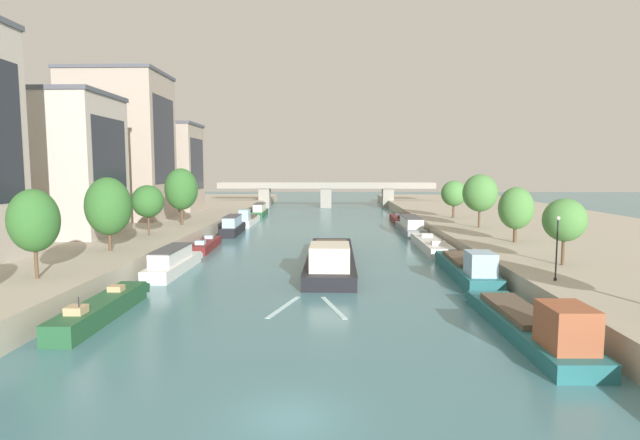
# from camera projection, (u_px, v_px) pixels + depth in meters

# --- Properties ---
(ground_plane) EXTENTS (400.00, 400.00, 0.00)m
(ground_plane) POSITION_uv_depth(u_px,v_px,m) (289.00, 419.00, 20.19)
(ground_plane) COLOR teal
(quay_left) EXTENTS (36.00, 170.00, 1.93)m
(quay_left) POSITION_uv_depth(u_px,v_px,m) (96.00, 229.00, 75.64)
(quay_left) COLOR #B2A893
(quay_left) RESTS_ON ground
(quay_right) EXTENTS (36.00, 170.00, 1.93)m
(quay_right) POSITION_uv_depth(u_px,v_px,m) (551.00, 230.00, 73.93)
(quay_right) COLOR #B2A893
(quay_right) RESTS_ON ground
(barge_midriver) EXTENTS (4.88, 24.18, 3.39)m
(barge_midriver) POSITION_uv_depth(u_px,v_px,m) (331.00, 258.00, 51.06)
(barge_midriver) COLOR black
(barge_midriver) RESTS_ON ground
(wake_behind_barge) EXTENTS (5.60, 5.89, 0.03)m
(wake_behind_barge) POSITION_uv_depth(u_px,v_px,m) (308.00, 307.00, 36.46)
(wake_behind_barge) COLOR silver
(wake_behind_barge) RESTS_ON ground
(moored_boat_left_near) EXTENTS (2.03, 12.33, 2.41)m
(moored_boat_left_near) POSITION_uv_depth(u_px,v_px,m) (102.00, 308.00, 33.75)
(moored_boat_left_near) COLOR #235633
(moored_boat_left_near) RESTS_ON ground
(moored_boat_left_upstream) EXTENTS (2.55, 12.26, 2.47)m
(moored_boat_left_upstream) POSITION_uv_depth(u_px,v_px,m) (173.00, 262.00, 48.76)
(moored_boat_left_upstream) COLOR silver
(moored_boat_left_upstream) RESTS_ON ground
(moored_boat_left_end) EXTENTS (2.47, 11.12, 2.15)m
(moored_boat_left_end) POSITION_uv_depth(u_px,v_px,m) (206.00, 245.00, 62.83)
(moored_boat_left_end) COLOR maroon
(moored_boat_left_end) RESTS_ON ground
(moored_boat_left_far) EXTENTS (2.64, 11.89, 2.89)m
(moored_boat_left_far) POSITION_uv_depth(u_px,v_px,m) (233.00, 226.00, 77.33)
(moored_boat_left_far) COLOR black
(moored_boat_left_far) RESTS_ON ground
(moored_boat_left_gap_after) EXTENTS (2.39, 13.89, 2.98)m
(moored_boat_left_gap_after) POSITION_uv_depth(u_px,v_px,m) (248.00, 220.00, 90.64)
(moored_boat_left_gap_after) COLOR silver
(moored_boat_left_gap_after) RESTS_ON ground
(moored_boat_left_midway) EXTENTS (2.56, 11.88, 2.70)m
(moored_boat_left_midway) POSITION_uv_depth(u_px,v_px,m) (260.00, 211.00, 107.33)
(moored_boat_left_midway) COLOR #235633
(moored_boat_left_midway) RESTS_ON ground
(moored_boat_right_downstream) EXTENTS (3.39, 15.29, 3.18)m
(moored_boat_right_downstream) POSITION_uv_depth(u_px,v_px,m) (532.00, 324.00, 29.53)
(moored_boat_right_downstream) COLOR #23666B
(moored_boat_right_downstream) RESTS_ON ground
(moored_boat_right_gap_after) EXTENTS (3.20, 15.51, 3.22)m
(moored_boat_right_gap_after) POSITION_uv_depth(u_px,v_px,m) (467.00, 268.00, 45.82)
(moored_boat_right_gap_after) COLOR #23666B
(moored_boat_right_gap_after) RESTS_ON ground
(moored_boat_right_end) EXTENTS (2.93, 15.14, 2.28)m
(moored_boat_right_end) POSITION_uv_depth(u_px,v_px,m) (431.00, 244.00, 62.75)
(moored_boat_right_end) COLOR silver
(moored_boat_right_end) RESTS_ON ground
(moored_boat_right_near) EXTENTS (3.01, 14.83, 2.63)m
(moored_boat_right_near) POSITION_uv_depth(u_px,v_px,m) (411.00, 226.00, 78.76)
(moored_boat_right_near) COLOR gray
(moored_boat_right_near) RESTS_ON ground
(moored_boat_right_far) EXTENTS (2.79, 13.95, 2.21)m
(moored_boat_right_far) POSITION_uv_depth(u_px,v_px,m) (399.00, 219.00, 94.28)
(moored_boat_right_far) COLOR maroon
(moored_boat_right_far) RESTS_ON ground
(tree_left_by_lamp) EXTENTS (3.58, 3.58, 6.65)m
(tree_left_by_lamp) POSITION_uv_depth(u_px,v_px,m) (34.00, 221.00, 36.72)
(tree_left_by_lamp) COLOR brown
(tree_left_by_lamp) RESTS_ON quay_left
(tree_left_nearest) EXTENTS (4.42, 4.42, 7.28)m
(tree_left_nearest) POSITION_uv_depth(u_px,v_px,m) (108.00, 206.00, 49.26)
(tree_left_nearest) COLOR brown
(tree_left_nearest) RESTS_ON quay_left
(tree_left_midway) EXTENTS (3.83, 3.83, 6.15)m
(tree_left_midway) POSITION_uv_depth(u_px,v_px,m) (148.00, 201.00, 60.69)
(tree_left_midway) COLOR brown
(tree_left_midway) RESTS_ON quay_left
(tree_left_end_of_row) EXTENTS (4.69, 4.69, 8.18)m
(tree_left_end_of_row) POSITION_uv_depth(u_px,v_px,m) (181.00, 189.00, 72.17)
(tree_left_end_of_row) COLOR brown
(tree_left_end_of_row) RESTS_ON quay_left
(tree_right_far) EXTENTS (3.52, 3.52, 5.65)m
(tree_right_far) POSITION_uv_depth(u_px,v_px,m) (565.00, 220.00, 41.94)
(tree_right_far) COLOR brown
(tree_right_far) RESTS_ON quay_right
(tree_right_third) EXTENTS (3.79, 3.79, 6.11)m
(tree_right_third) POSITION_uv_depth(u_px,v_px,m) (516.00, 208.00, 55.19)
(tree_right_third) COLOR brown
(tree_right_third) RESTS_ON quay_right
(tree_right_second) EXTENTS (4.71, 4.71, 7.37)m
(tree_right_second) POSITION_uv_depth(u_px,v_px,m) (480.00, 193.00, 68.83)
(tree_right_second) COLOR brown
(tree_right_second) RESTS_ON quay_right
(tree_right_distant) EXTENTS (4.16, 4.16, 6.18)m
(tree_right_distant) POSITION_uv_depth(u_px,v_px,m) (454.00, 193.00, 82.67)
(tree_right_distant) COLOR brown
(tree_right_distant) RESTS_ON quay_right
(lamppost_right_bank) EXTENTS (0.28, 0.28, 4.71)m
(lamppost_right_bank) POSITION_uv_depth(u_px,v_px,m) (557.00, 246.00, 36.20)
(lamppost_right_bank) COLOR black
(lamppost_right_bank) RESTS_ON quay_right
(building_left_tall) EXTENTS (15.25, 11.51, 17.18)m
(building_left_tall) POSITION_uv_depth(u_px,v_px,m) (50.00, 165.00, 60.63)
(building_left_tall) COLOR #BCB2A8
(building_left_tall) RESTS_ON quay_left
(building_left_corner) EXTENTS (15.00, 12.38, 23.38)m
(building_left_corner) POSITION_uv_depth(u_px,v_px,m) (120.00, 146.00, 80.47)
(building_left_corner) COLOR #A89989
(building_left_corner) RESTS_ON quay_left
(building_left_middle) EXTENTS (15.96, 11.39, 16.90)m
(building_left_middle) POSITION_uv_depth(u_px,v_px,m) (158.00, 167.00, 98.11)
(building_left_middle) COLOR #A89989
(building_left_middle) RESTS_ON quay_left
(bridge_far) EXTENTS (56.00, 4.40, 6.48)m
(bridge_far) POSITION_uv_depth(u_px,v_px,m) (326.00, 192.00, 129.96)
(bridge_far) COLOR gray
(bridge_far) RESTS_ON ground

